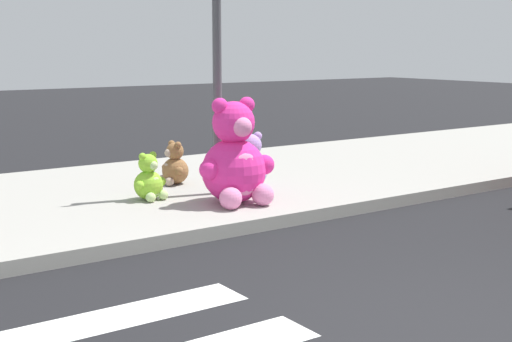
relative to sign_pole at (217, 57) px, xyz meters
name	(u,v)px	position (x,y,z in m)	size (l,w,h in m)	color
ground_plane	(433,339)	(-1.00, -4.40, -1.85)	(60.00, 60.00, 0.00)	black
sidewalk	(119,198)	(-1.00, 0.80, -1.77)	(28.00, 4.40, 0.15)	#9E9B93
sign_pole	(217,57)	(0.00, 0.00, 0.00)	(0.56, 0.11, 3.20)	#4C4C51
plush_pink_large	(235,161)	(-0.13, -0.59, -1.20)	(0.96, 0.86, 1.25)	#F22D93
plush_brown	(174,167)	(-0.16, 0.87, -1.46)	(0.40, 0.45, 0.58)	olive
plush_lime	(149,181)	(-0.88, 0.16, -1.47)	(0.44, 0.41, 0.58)	#8CD133
plush_lavender	(250,165)	(0.57, 0.13, -1.41)	(0.56, 0.51, 0.73)	#B28CD8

